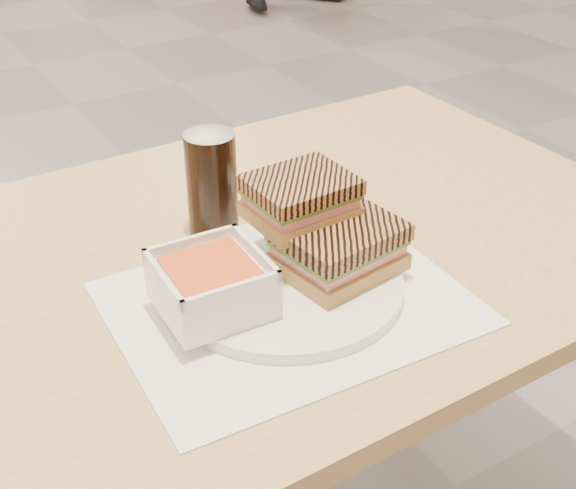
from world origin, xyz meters
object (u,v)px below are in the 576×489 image
cola_glass (212,185)px  plate (286,284)px  main_table (223,330)px  soup_bowl (212,286)px  panini_lower (339,247)px

cola_glass → plate: bearing=-86.2°
main_table → cola_glass: size_ratio=8.64×
soup_bowl → cola_glass: size_ratio=0.85×
plate → panini_lower: (0.06, -0.01, 0.04)m
cola_glass → panini_lower: bearing=-67.3°
main_table → soup_bowl: soup_bowl is taller
plate → main_table: bearing=109.4°
plate → soup_bowl: soup_bowl is taller
soup_bowl → cola_glass: bearing=62.8°
soup_bowl → plate: bearing=2.3°
main_table → cola_glass: bearing=67.2°
panini_lower → cola_glass: size_ratio=1.05×
main_table → panini_lower: panini_lower is taller
soup_bowl → panini_lower: 0.16m
main_table → cola_glass: (0.03, 0.06, 0.18)m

